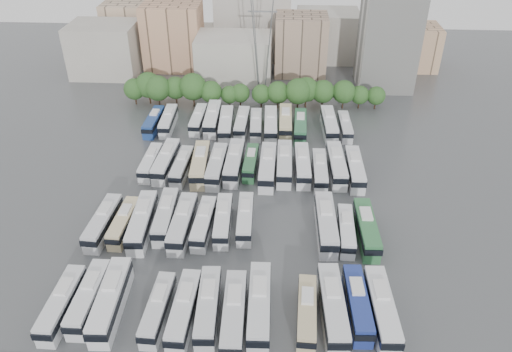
# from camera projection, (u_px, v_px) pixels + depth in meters

# --- Properties ---
(ground) EXTENTS (220.00, 220.00, 0.00)m
(ground) POSITION_uv_depth(u_px,v_px,m) (237.00, 209.00, 87.73)
(ground) COLOR #424447
(ground) RESTS_ON ground
(tree_line) EXTENTS (63.77, 7.86, 8.38)m
(tree_line) POSITION_uv_depth(u_px,v_px,m) (242.00, 90.00, 120.68)
(tree_line) COLOR black
(tree_line) RESTS_ON ground
(city_buildings) EXTENTS (102.00, 35.00, 20.00)m
(city_buildings) POSITION_uv_depth(u_px,v_px,m) (233.00, 37.00, 143.91)
(city_buildings) COLOR #9E998E
(city_buildings) RESTS_ON ground
(apartment_tower) EXTENTS (14.00, 14.00, 26.00)m
(apartment_tower) POSITION_uv_depth(u_px,v_px,m) (388.00, 37.00, 127.54)
(apartment_tower) COLOR silver
(apartment_tower) RESTS_ON ground
(electricity_pylon) EXTENTS (9.00, 6.91, 33.83)m
(electricity_pylon) POSITION_uv_depth(u_px,v_px,m) (262.00, 22.00, 119.28)
(electricity_pylon) COLOR slate
(electricity_pylon) RESTS_ON ground
(bus_r0_s0) EXTENTS (2.88, 12.13, 3.79)m
(bus_r0_s0) POSITION_uv_depth(u_px,v_px,m) (62.00, 304.00, 66.97)
(bus_r0_s0) COLOR silver
(bus_r0_s0) RESTS_ON ground
(bus_r0_s1) EXTENTS (2.76, 12.25, 3.84)m
(bus_r0_s1) POSITION_uv_depth(u_px,v_px,m) (89.00, 298.00, 67.85)
(bus_r0_s1) COLOR silver
(bus_r0_s1) RESTS_ON ground
(bus_r0_s2) EXTENTS (3.40, 13.64, 4.25)m
(bus_r0_s2) POSITION_uv_depth(u_px,v_px,m) (111.00, 300.00, 67.21)
(bus_r0_s2) COLOR silver
(bus_r0_s2) RESTS_ON ground
(bus_r0_s4) EXTENTS (2.94, 11.37, 3.54)m
(bus_r0_s4) POSITION_uv_depth(u_px,v_px,m) (158.00, 309.00, 66.37)
(bus_r0_s4) COLOR silver
(bus_r0_s4) RESTS_ON ground
(bus_r0_s5) EXTENTS (3.05, 12.35, 3.85)m
(bus_r0_s5) POSITION_uv_depth(u_px,v_px,m) (184.00, 310.00, 66.06)
(bus_r0_s5) COLOR silver
(bus_r0_s5) RESTS_ON ground
(bus_r0_s6) EXTENTS (3.28, 12.58, 3.91)m
(bus_r0_s6) POSITION_uv_depth(u_px,v_px,m) (208.00, 307.00, 66.45)
(bus_r0_s6) COLOR silver
(bus_r0_s6) RESTS_ON ground
(bus_r0_s7) EXTENTS (3.20, 13.12, 4.09)m
(bus_r0_s7) POSITION_uv_depth(u_px,v_px,m) (234.00, 314.00, 65.33)
(bus_r0_s7) COLOR silver
(bus_r0_s7) RESTS_ON ground
(bus_r0_s8) EXTENTS (3.20, 13.50, 4.22)m
(bus_r0_s8) POSITION_uv_depth(u_px,v_px,m) (259.00, 305.00, 66.42)
(bus_r0_s8) COLOR silver
(bus_r0_s8) RESTS_ON ground
(bus_r0_s10) EXTENTS (2.94, 11.50, 3.58)m
(bus_r0_s10) POSITION_uv_depth(u_px,v_px,m) (307.00, 312.00, 65.83)
(bus_r0_s10) COLOR tan
(bus_r0_s10) RESTS_ON ground
(bus_r0_s11) EXTENTS (3.61, 13.67, 4.25)m
(bus_r0_s11) POSITION_uv_depth(u_px,v_px,m) (333.00, 307.00, 66.16)
(bus_r0_s11) COLOR silver
(bus_r0_s11) RESTS_ON ground
(bus_r0_s12) EXTENTS (3.12, 12.25, 3.82)m
(bus_r0_s12) POSITION_uv_depth(u_px,v_px,m) (357.00, 304.00, 66.95)
(bus_r0_s12) COLOR navy
(bus_r0_s12) RESTS_ON ground
(bus_r0_s13) EXTENTS (3.35, 13.21, 4.11)m
(bus_r0_s13) POSITION_uv_depth(u_px,v_px,m) (382.00, 309.00, 66.03)
(bus_r0_s13) COLOR silver
(bus_r0_s13) RESTS_ON ground
(bus_r1_s0) EXTENTS (3.30, 12.35, 3.84)m
(bus_r1_s0) POSITION_uv_depth(u_px,v_px,m) (103.00, 222.00, 81.68)
(bus_r1_s0) COLOR silver
(bus_r1_s0) RESTS_ON ground
(bus_r1_s1) EXTENTS (2.90, 11.20, 3.49)m
(bus_r1_s1) POSITION_uv_depth(u_px,v_px,m) (124.00, 222.00, 81.91)
(bus_r1_s1) COLOR beige
(bus_r1_s1) RESTS_ON ground
(bus_r1_s2) EXTENTS (3.48, 13.46, 4.19)m
(bus_r1_s2) POSITION_uv_depth(u_px,v_px,m) (142.00, 221.00, 81.52)
(bus_r1_s2) COLOR silver
(bus_r1_s2) RESTS_ON ground
(bus_r1_s3) EXTENTS (3.11, 12.52, 3.90)m
(bus_r1_s3) POSITION_uv_depth(u_px,v_px,m) (166.00, 216.00, 83.00)
(bus_r1_s3) COLOR silver
(bus_r1_s3) RESTS_ON ground
(bus_r1_s4) EXTENTS (3.14, 13.01, 4.06)m
(bus_r1_s4) POSITION_uv_depth(u_px,v_px,m) (183.00, 223.00, 81.35)
(bus_r1_s4) COLOR silver
(bus_r1_s4) RESTS_ON ground
(bus_r1_s5) EXTENTS (3.01, 11.69, 3.64)m
(bus_r1_s5) POSITION_uv_depth(u_px,v_px,m) (204.00, 223.00, 81.61)
(bus_r1_s5) COLOR silver
(bus_r1_s5) RESTS_ON ground
(bus_r1_s6) EXTENTS (2.94, 11.71, 3.65)m
(bus_r1_s6) POSITION_uv_depth(u_px,v_px,m) (223.00, 220.00, 82.27)
(bus_r1_s6) COLOR silver
(bus_r1_s6) RESTS_ON ground
(bus_r1_s7) EXTENTS (2.80, 11.47, 3.58)m
(bus_r1_s7) POSITION_uv_depth(u_px,v_px,m) (245.00, 218.00, 82.75)
(bus_r1_s7) COLOR silver
(bus_r1_s7) RESTS_ON ground
(bus_r1_s11) EXTENTS (3.29, 13.72, 4.29)m
(bus_r1_s11) POSITION_uv_depth(u_px,v_px,m) (326.00, 224.00, 81.00)
(bus_r1_s11) COLOR silver
(bus_r1_s11) RESTS_ON ground
(bus_r1_s12) EXTENTS (2.74, 11.03, 3.44)m
(bus_r1_s12) POSITION_uv_depth(u_px,v_px,m) (346.00, 230.00, 80.20)
(bus_r1_s12) COLOR white
(bus_r1_s12) RESTS_ON ground
(bus_r1_s13) EXTENTS (3.15, 12.81, 4.00)m
(bus_r1_s13) POSITION_uv_depth(u_px,v_px,m) (366.00, 229.00, 80.14)
(bus_r1_s13) COLOR #2F6E3D
(bus_r1_s13) RESTS_ON ground
(bus_r2_s1) EXTENTS (2.68, 11.16, 3.48)m
(bus_r2_s1) POSITION_uv_depth(u_px,v_px,m) (151.00, 162.00, 97.75)
(bus_r2_s1) COLOR silver
(bus_r2_s1) RESTS_ON ground
(bus_r2_s2) EXTENTS (3.46, 13.02, 4.05)m
(bus_r2_s2) POSITION_uv_depth(u_px,v_px,m) (166.00, 161.00, 97.65)
(bus_r2_s2) COLOR silver
(bus_r2_s2) RESTS_ON ground
(bus_r2_s3) EXTENTS (3.08, 11.57, 3.60)m
(bus_r2_s3) POSITION_uv_depth(u_px,v_px,m) (182.00, 166.00, 96.44)
(bus_r2_s3) COLOR silver
(bus_r2_s3) RESTS_ON ground
(bus_r2_s4) EXTENTS (3.55, 13.35, 4.15)m
(bus_r2_s4) POSITION_uv_depth(u_px,v_px,m) (200.00, 164.00, 96.57)
(bus_r2_s4) COLOR beige
(bus_r2_s4) RESTS_ON ground
(bus_r2_s5) EXTENTS (3.13, 12.87, 4.02)m
(bus_r2_s5) POSITION_uv_depth(u_px,v_px,m) (217.00, 166.00, 96.15)
(bus_r2_s5) COLOR silver
(bus_r2_s5) RESTS_ON ground
(bus_r2_s6) EXTENTS (3.24, 13.40, 4.18)m
(bus_r2_s6) POSITION_uv_depth(u_px,v_px,m) (234.00, 162.00, 97.16)
(bus_r2_s6) COLOR silver
(bus_r2_s6) RESTS_ON ground
(bus_r2_s7) EXTENTS (2.74, 10.88, 3.39)m
(bus_r2_s7) POSITION_uv_depth(u_px,v_px,m) (251.00, 162.00, 97.80)
(bus_r2_s7) COLOR #2A6338
(bus_r2_s7) RESTS_ON ground
(bus_r2_s8) EXTENTS (3.15, 13.57, 4.24)m
(bus_r2_s8) POSITION_uv_depth(u_px,v_px,m) (268.00, 166.00, 95.74)
(bus_r2_s8) COLOR silver
(bus_r2_s8) RESTS_ON ground
(bus_r2_s9) EXTENTS (2.88, 13.20, 4.14)m
(bus_r2_s9) POSITION_uv_depth(u_px,v_px,m) (284.00, 163.00, 96.81)
(bus_r2_s9) COLOR silver
(bus_r2_s9) RESTS_ON ground
(bus_r2_s10) EXTENTS (3.07, 12.69, 3.96)m
(bus_r2_s10) POSITION_uv_depth(u_px,v_px,m) (302.00, 165.00, 96.50)
(bus_r2_s10) COLOR silver
(bus_r2_s10) RESTS_ON ground
(bus_r2_s11) EXTENTS (2.61, 11.86, 3.72)m
(bus_r2_s11) POSITION_uv_depth(u_px,v_px,m) (320.00, 170.00, 95.10)
(bus_r2_s11) COLOR silver
(bus_r2_s11) RESTS_ON ground
(bus_r2_s12) EXTENTS (3.37, 13.34, 4.16)m
(bus_r2_s12) POSITION_uv_depth(u_px,v_px,m) (337.00, 165.00, 96.32)
(bus_r2_s12) COLOR silver
(bus_r2_s12) RESTS_ON ground
(bus_r2_s13) EXTENTS (2.87, 12.74, 3.99)m
(bus_r2_s13) POSITION_uv_depth(u_px,v_px,m) (355.00, 169.00, 95.29)
(bus_r2_s13) COLOR silver
(bus_r2_s13) RESTS_ON ground
(bus_r3_s0) EXTENTS (2.83, 11.54, 3.60)m
(bus_r3_s0) POSITION_uv_depth(u_px,v_px,m) (154.00, 122.00, 112.36)
(bus_r3_s0) COLOR navy
(bus_r3_s0) RESTS_ON ground
(bus_r3_s1) EXTENTS (2.87, 11.83, 3.69)m
(bus_r3_s1) POSITION_uv_depth(u_px,v_px,m) (168.00, 120.00, 112.72)
(bus_r3_s1) COLOR silver
(bus_r3_s1) RESTS_ON ground
(bus_r3_s3) EXTENTS (2.78, 11.55, 3.61)m
(bus_r3_s3) POSITION_uv_depth(u_px,v_px,m) (198.00, 119.00, 113.28)
(bus_r3_s3) COLOR silver
(bus_r3_s3) RESTS_ON ground
(bus_r3_s4) EXTENTS (3.13, 13.35, 4.17)m
(bus_r3_s4) POSITION_uv_depth(u_px,v_px,m) (213.00, 118.00, 113.12)
(bus_r3_s4) COLOR white
(bus_r3_s4) RESTS_ON ground
(bus_r3_s5) EXTENTS (3.39, 12.93, 4.02)m
(bus_r3_s5) POSITION_uv_depth(u_px,v_px,m) (226.00, 124.00, 110.97)
(bus_r3_s5) COLOR silver
(bus_r3_s5) RESTS_ON ground
(bus_r3_s6) EXTENTS (2.87, 11.84, 3.69)m
(bus_r3_s6) POSITION_uv_depth(u_px,v_px,m) (242.00, 123.00, 111.74)
(bus_r3_s6) COLOR silver
(bus_r3_s6) RESTS_ON ground
(bus_r3_s7) EXTENTS (2.90, 11.38, 3.54)m
(bus_r3_s7) POSITION_uv_depth(u_px,v_px,m) (256.00, 124.00, 111.31)
(bus_r3_s7) COLOR silver
(bus_r3_s7) RESTS_ON ground
(bus_r3_s8) EXTENTS (3.17, 12.92, 4.03)m
(bus_r3_s8) POSITION_uv_depth(u_px,v_px,m) (271.00, 124.00, 110.86)
(bus_r3_s8) COLOR silver
(bus_r3_s8) RESTS_ON ground
(bus_r3_s9) EXTENTS (2.89, 12.84, 4.02)m
(bus_r3_s9) POSITION_uv_depth(u_px,v_px,m) (285.00, 122.00, 111.85)
(bus_r3_s9) COLOR beige
(bus_r3_s9) RESTS_ON ground
(bus_r3_s10) EXTENTS (2.99, 12.34, 3.85)m
(bus_r3_s10) POSITION_uv_depth(u_px,v_px,m) (300.00, 126.00, 110.26)
(bus_r3_s10) COLOR #2C6741
(bus_r3_s10) RESTS_ON ground
(bus_r3_s12) EXTENTS (3.37, 13.09, 4.08)m
(bus_r3_s12) POSITION_uv_depth(u_px,v_px,m) (329.00, 124.00, 110.86)
(bus_r3_s12) COLOR silver
(bus_r3_s12) RESTS_ON ground
(bus_r3_s13) EXTENTS (2.63, 10.89, 3.40)m
(bus_r3_s13) POSITION_uv_depth(u_px,v_px,m) (345.00, 126.00, 110.61)
(bus_r3_s13) COLOR silver
(bus_r3_s13) RESTS_ON ground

